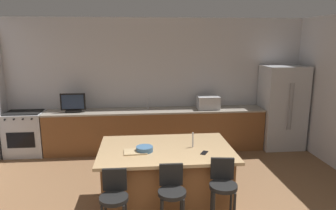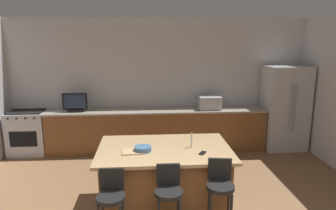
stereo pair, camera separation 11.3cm
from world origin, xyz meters
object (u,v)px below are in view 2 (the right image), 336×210
Objects in this scene: kitchen_island at (164,177)px; bar_stool_left at (111,202)px; microwave at (210,103)px; fruit_bowl at (143,149)px; bar_stool_center at (169,198)px; tv_monitor at (75,103)px; cutting_board at (134,151)px; bar_stool_right at (220,193)px; cell_phone at (203,153)px; range_oven at (28,132)px; refrigerator at (284,108)px.

kitchen_island is 2.02× the size of bar_stool_left.
microwave is 2.91m from fruit_bowl.
bar_stool_center is 4.12× the size of fruit_bowl.
tv_monitor reaches higher than cutting_board.
tv_monitor is at bearing 135.03° from bar_stool_right.
cell_phone is at bearing 110.55° from bar_stool_right.
range_oven is 4.01m from microwave.
bar_stool_right reaches higher than fruit_bowl.
bar_stool_center is at bearing -102.42° from cell_phone.
tv_monitor is 0.51× the size of bar_stool_right.
refrigerator is at bearing -2.11° from microwave.
range_oven is at bearing 179.38° from refrigerator.
fruit_bowl is at bearing -142.16° from refrigerator.
fruit_bowl is (-0.31, -0.11, 0.49)m from kitchen_island.
kitchen_island is at bearing 136.49° from bar_stool_right.
microwave reaches higher than bar_stool_right.
refrigerator is 3.62× the size of tv_monitor.
bar_stool_left is at bearing -71.23° from tv_monitor.
tv_monitor is 0.53× the size of bar_stool_center.
microwave reaches higher than kitchen_island.
tv_monitor is (1.04, -0.05, 0.64)m from range_oven.
bar_stool_center reaches higher than cell_phone.
microwave is 3.75m from bar_stool_left.
refrigerator is 1.98× the size of range_oven.
cutting_board is at bearing -46.93° from range_oven.
refrigerator reaches higher than cell_phone.
bar_stool_center is (0.00, -0.80, 0.11)m from kitchen_island.
microwave is at bearing 1.02° from tv_monitor.
bar_stool_left is at bearing -129.92° from kitchen_island.
bar_stool_left is (-1.84, -3.22, -0.50)m from microwave.
cutting_board reaches higher than cell_phone.
fruit_bowl is (-3.16, -2.45, 0.02)m from refrigerator.
refrigerator is at bearing 37.01° from cutting_board.
microwave reaches higher than fruit_bowl.
refrigerator is at bearing 44.10° from bar_stool_left.
refrigerator is 1.93× the size of bar_stool_center.
bar_stool_left is 0.89m from fruit_bowl.
bar_stool_center is 3.06× the size of cutting_board.
kitchen_island is at bearing 19.77° from fruit_bowl.
range_oven is 1.83× the size of tv_monitor.
cutting_board is (-0.94, 0.12, 0.01)m from cell_phone.
microwave is 0.47× the size of bar_stool_right.
bar_stool_right is at bearing -52.68° from tv_monitor.
microwave is at bearing 71.53° from bar_stool_center.
tv_monitor reaches higher than bar_stool_center.
bar_stool_center is (0.68, 0.02, 0.02)m from bar_stool_left.
refrigerator is 5.90× the size of cutting_board.
fruit_bowl is at bearing -159.34° from cell_phone.
kitchen_island is 8.08× the size of fruit_bowl.
bar_stool_right is (0.63, 0.01, 0.03)m from bar_stool_center.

